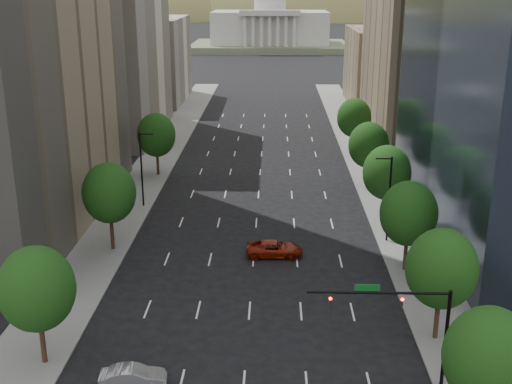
# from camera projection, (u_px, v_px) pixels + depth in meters

# --- Properties ---
(sidewalk_left) EXTENTS (6.00, 200.00, 0.15)m
(sidewalk_left) POSITION_uv_depth(u_px,v_px,m) (117.00, 221.00, 71.77)
(sidewalk_left) COLOR slate
(sidewalk_left) RESTS_ON ground
(sidewalk_right) EXTENTS (6.00, 200.00, 0.15)m
(sidewalk_right) POSITION_uv_depth(u_px,v_px,m) (397.00, 224.00, 70.94)
(sidewalk_right) COLOR slate
(sidewalk_right) RESTS_ON ground
(midrise_cream_left) EXTENTS (14.00, 30.00, 35.00)m
(midrise_cream_left) POSITION_uv_depth(u_px,v_px,m) (113.00, 31.00, 107.47)
(midrise_cream_left) COLOR beige
(midrise_cream_left) RESTS_ON ground
(filler_left) EXTENTS (14.00, 26.00, 18.00)m
(filler_left) POSITION_uv_depth(u_px,v_px,m) (152.00, 60.00, 141.46)
(filler_left) COLOR beige
(filler_left) RESTS_ON ground
(parking_tan_right) EXTENTS (14.00, 30.00, 30.00)m
(parking_tan_right) POSITION_uv_depth(u_px,v_px,m) (418.00, 49.00, 104.06)
(parking_tan_right) COLOR #8C7759
(parking_tan_right) RESTS_ON ground
(filler_right) EXTENTS (14.00, 26.00, 16.00)m
(filler_right) POSITION_uv_depth(u_px,v_px,m) (383.00, 67.00, 137.59)
(filler_right) COLOR #8C7759
(filler_right) RESTS_ON ground
(tree_right_0) EXTENTS (5.20, 5.20, 8.39)m
(tree_right_0) POSITION_uv_depth(u_px,v_px,m) (489.00, 358.00, 36.08)
(tree_right_0) COLOR #382316
(tree_right_0) RESTS_ON ground
(tree_right_1) EXTENTS (5.20, 5.20, 8.75)m
(tree_right_1) POSITION_uv_depth(u_px,v_px,m) (442.00, 269.00, 46.42)
(tree_right_1) COLOR #382316
(tree_right_1) RESTS_ON ground
(tree_right_2) EXTENTS (5.20, 5.20, 8.61)m
(tree_right_2) POSITION_uv_depth(u_px,v_px,m) (409.00, 214.00, 57.86)
(tree_right_2) COLOR #382316
(tree_right_2) RESTS_ON ground
(tree_right_3) EXTENTS (5.20, 5.20, 8.89)m
(tree_right_3) POSITION_uv_depth(u_px,v_px,m) (387.00, 173.00, 69.18)
(tree_right_3) COLOR #382316
(tree_right_3) RESTS_ON ground
(tree_right_4) EXTENTS (5.20, 5.20, 8.46)m
(tree_right_4) POSITION_uv_depth(u_px,v_px,m) (369.00, 145.00, 82.61)
(tree_right_4) COLOR #382316
(tree_right_4) RESTS_ON ground
(tree_right_5) EXTENTS (5.20, 5.20, 8.75)m
(tree_right_5) POSITION_uv_depth(u_px,v_px,m) (354.00, 118.00, 97.72)
(tree_right_5) COLOR #382316
(tree_right_5) RESTS_ON ground
(tree_left_0) EXTENTS (5.20, 5.20, 8.75)m
(tree_left_0) POSITION_uv_depth(u_px,v_px,m) (37.00, 289.00, 43.36)
(tree_left_0) COLOR #382316
(tree_left_0) RESTS_ON ground
(tree_left_1) EXTENTS (5.20, 5.20, 8.97)m
(tree_left_1) POSITION_uv_depth(u_px,v_px,m) (109.00, 193.00, 62.30)
(tree_left_1) COLOR #382316
(tree_left_1) RESTS_ON ground
(tree_left_2) EXTENTS (5.20, 5.20, 8.68)m
(tree_left_2) POSITION_uv_depth(u_px,v_px,m) (156.00, 135.00, 87.09)
(tree_left_2) COLOR #382316
(tree_left_2) RESTS_ON ground
(streetlight_rn) EXTENTS (1.70, 0.20, 9.00)m
(streetlight_rn) POSITION_uv_depth(u_px,v_px,m) (389.00, 197.00, 64.76)
(streetlight_rn) COLOR black
(streetlight_rn) RESTS_ON ground
(streetlight_ln) EXTENTS (1.70, 0.20, 9.00)m
(streetlight_ln) POSITION_uv_depth(u_px,v_px,m) (142.00, 167.00, 74.98)
(streetlight_ln) COLOR black
(streetlight_ln) RESTS_ON ground
(traffic_signal) EXTENTS (9.12, 0.40, 7.38)m
(traffic_signal) POSITION_uv_depth(u_px,v_px,m) (409.00, 316.00, 40.98)
(traffic_signal) COLOR black
(traffic_signal) RESTS_ON ground
(capitol) EXTENTS (60.00, 40.00, 35.20)m
(capitol) POSITION_uv_depth(u_px,v_px,m) (270.00, 27.00, 248.97)
(capitol) COLOR #596647
(capitol) RESTS_ON ground
(foothills) EXTENTS (720.00, 413.00, 263.00)m
(foothills) POSITION_uv_depth(u_px,v_px,m) (310.00, 53.00, 594.69)
(foothills) COLOR olive
(foothills) RESTS_ON ground
(car_silver) EXTENTS (4.49, 1.95, 1.44)m
(car_silver) POSITION_uv_depth(u_px,v_px,m) (133.00, 377.00, 42.34)
(car_silver) COLOR #9F9FA4
(car_silver) RESTS_ON ground
(car_red_far) EXTENTS (5.51, 2.61, 1.52)m
(car_red_far) POSITION_uv_depth(u_px,v_px,m) (274.00, 249.00, 62.54)
(car_red_far) COLOR maroon
(car_red_far) RESTS_ON ground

